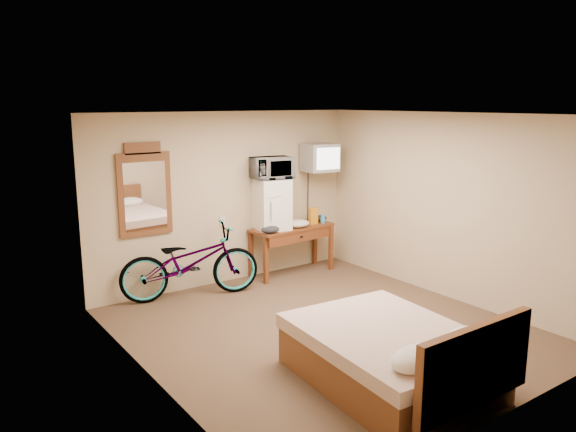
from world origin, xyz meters
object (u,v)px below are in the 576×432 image
object	(u,v)px
desk	(293,234)
microwave	(272,168)
wall_mirror	(145,191)
mini_fridge	(272,204)
bicycle	(190,262)
blue_cup	(323,219)
bed	(395,355)
crt_television	(320,158)

from	to	relation	value
desk	microwave	bearing A→B (deg)	172.02
microwave	wall_mirror	size ratio (longest dim) A/B	0.47
mini_fridge	bicycle	xyz separation A→B (m)	(-1.41, -0.10, -0.63)
microwave	desk	bearing A→B (deg)	1.13
desk	blue_cup	xyz separation A→B (m)	(0.56, -0.03, 0.19)
bicycle	bed	xyz separation A→B (m)	(0.49, -3.33, -0.20)
wall_mirror	bed	size ratio (longest dim) A/B	0.63
blue_cup	bed	xyz separation A→B (m)	(-1.84, -3.35, -0.52)
desk	wall_mirror	distance (m)	2.41
blue_cup	crt_television	distance (m)	0.97
crt_television	bicycle	size ratio (longest dim) A/B	0.32
microwave	bed	xyz separation A→B (m)	(-0.93, -3.43, -1.38)
bed	microwave	bearing A→B (deg)	74.91
mini_fridge	bicycle	world-z (taller)	mini_fridge
bicycle	bed	distance (m)	3.37
crt_television	desk	bearing A→B (deg)	-177.73
bicycle	desk	bearing A→B (deg)	-73.79
wall_mirror	microwave	bearing A→B (deg)	-6.75
desk	crt_television	world-z (taller)	crt_television
desk	bicycle	bearing A→B (deg)	-178.35
microwave	crt_television	xyz separation A→B (m)	(0.88, -0.03, 0.11)
desk	crt_television	distance (m)	1.26
bed	blue_cup	bearing A→B (deg)	61.23
mini_fridge	bed	xyz separation A→B (m)	(-0.93, -3.43, -0.83)
mini_fridge	bed	bearing A→B (deg)	-105.08
bicycle	wall_mirror	bearing A→B (deg)	69.77
desk	bicycle	distance (m)	1.78
mini_fridge	bicycle	size ratio (longest dim) A/B	0.40
mini_fridge	microwave	xyz separation A→B (m)	(0.00, 0.00, 0.54)
desk	crt_television	xyz separation A→B (m)	(0.52, 0.02, 1.15)
mini_fridge	microwave	size ratio (longest dim) A/B	1.31
mini_fridge	wall_mirror	xyz separation A→B (m)	(-1.88, 0.22, 0.34)
crt_television	bed	xyz separation A→B (m)	(-1.80, -3.40, -1.48)
blue_cup	mini_fridge	bearing A→B (deg)	174.72
blue_cup	bed	world-z (taller)	bed
crt_television	microwave	bearing A→B (deg)	178.08
bicycle	crt_television	bearing A→B (deg)	-73.65
bed	desk	bearing A→B (deg)	69.22
microwave	crt_television	bearing A→B (deg)	7.19
desk	mini_fridge	bearing A→B (deg)	172.05
blue_cup	wall_mirror	world-z (taller)	wall_mirror
mini_fridge	wall_mirror	world-z (taller)	wall_mirror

